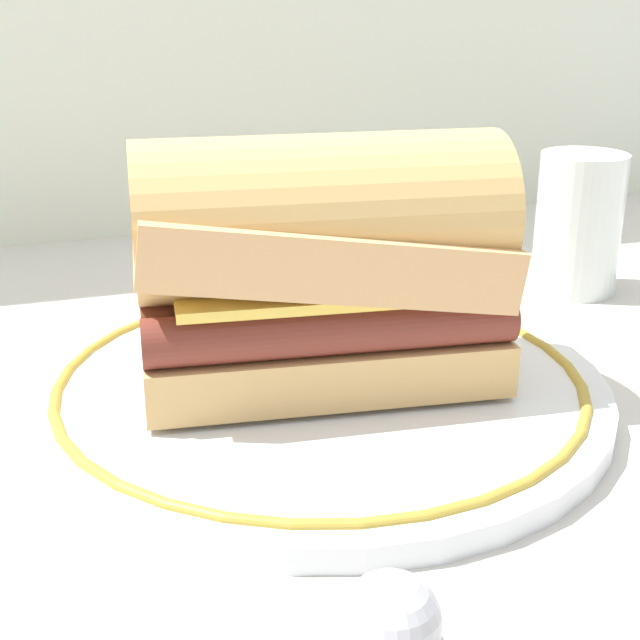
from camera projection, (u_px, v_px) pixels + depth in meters
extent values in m
plane|color=beige|center=(315.00, 433.00, 0.44)|extent=(1.50, 1.50, 0.00)
cylinder|color=white|center=(320.00, 390.00, 0.47)|extent=(0.30, 0.30, 0.01)
torus|color=#B29333|center=(320.00, 379.00, 0.47)|extent=(0.27, 0.27, 0.01)
cube|color=tan|center=(320.00, 351.00, 0.46)|extent=(0.19, 0.11, 0.03)
cylinder|color=maroon|center=(335.00, 332.00, 0.42)|extent=(0.18, 0.04, 0.02)
cylinder|color=brown|center=(325.00, 314.00, 0.44)|extent=(0.18, 0.04, 0.02)
cylinder|color=brown|center=(315.00, 298.00, 0.47)|extent=(0.18, 0.04, 0.02)
cylinder|color=brown|center=(307.00, 283.00, 0.49)|extent=(0.18, 0.04, 0.02)
cube|color=#EFC64C|center=(320.00, 279.00, 0.45)|extent=(0.16, 0.10, 0.01)
cube|color=tan|center=(320.00, 245.00, 0.44)|extent=(0.19, 0.11, 0.05)
cylinder|color=tan|center=(320.00, 215.00, 0.44)|extent=(0.19, 0.10, 0.08)
cylinder|color=silver|center=(578.00, 223.00, 0.62)|extent=(0.06, 0.06, 0.10)
cylinder|color=gold|center=(575.00, 253.00, 0.63)|extent=(0.05, 0.05, 0.05)
sphere|color=silver|center=(391.00, 621.00, 0.22)|extent=(0.03, 0.03, 0.03)
cube|color=silver|center=(562.00, 639.00, 0.30)|extent=(0.10, 0.04, 0.01)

